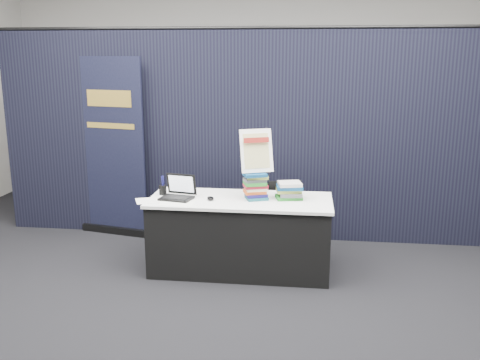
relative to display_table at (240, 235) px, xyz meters
name	(u,v)px	position (x,y,z in m)	size (l,w,h in m)	color
floor	(233,293)	(0.00, -0.55, -0.38)	(8.00, 8.00, 0.00)	black
wall_back	(268,79)	(0.00, 3.45, 1.37)	(8.00, 0.02, 3.50)	#BCB9B2
drape_partition	(252,137)	(0.00, 1.05, 0.82)	(6.00, 0.08, 2.40)	black
display_table	(240,235)	(0.00, 0.00, 0.00)	(1.80, 0.75, 0.75)	black
laptop	(177,193)	(-0.62, -0.07, 0.43)	(0.34, 0.30, 0.23)	black
mouse	(210,198)	(-0.28, -0.08, 0.39)	(0.07, 0.10, 0.03)	black
brochure_left	(152,200)	(-0.85, -0.17, 0.38)	(0.31, 0.22, 0.00)	white
brochure_mid	(164,200)	(-0.73, -0.15, 0.38)	(0.25, 0.18, 0.00)	silver
brochure_right	(177,203)	(-0.58, -0.23, 0.38)	(0.32, 0.23, 0.00)	white
pen_cup	(163,190)	(-0.80, 0.06, 0.42)	(0.08, 0.08, 0.10)	black
book_stack_tall	(256,186)	(0.15, 0.01, 0.51)	(0.26, 0.22, 0.26)	#17505A
book_stack_short	(290,191)	(0.48, 0.06, 0.46)	(0.27, 0.22, 0.17)	#1E7122
info_sign	(256,151)	(0.15, 0.05, 0.84)	(0.34, 0.23, 0.43)	black
pullup_banner	(113,158)	(-1.65, 0.95, 0.56)	(0.90, 0.28, 2.11)	black
stacking_chair	(284,218)	(0.42, 0.36, 0.08)	(0.45, 0.46, 0.82)	black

